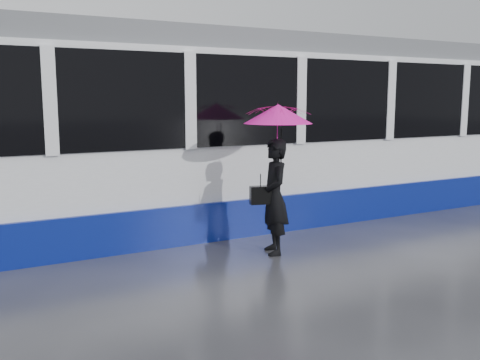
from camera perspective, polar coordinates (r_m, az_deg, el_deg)
ground at (r=7.01m, az=-6.10°, el=-9.96°), size 90.00×90.00×0.00m
rails at (r=9.28m, az=-12.00°, el=-5.38°), size 34.00×1.51×0.02m
tram at (r=8.84m, az=-17.49°, el=4.41°), size 26.00×2.56×3.35m
woman at (r=7.71m, az=3.67°, el=-1.80°), size 0.55×0.70×1.67m
umbrella at (r=7.62m, az=4.06°, el=5.61°), size 1.22×1.22×1.13m
handbag at (r=7.61m, az=2.19°, el=-1.62°), size 0.32×0.21×0.44m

